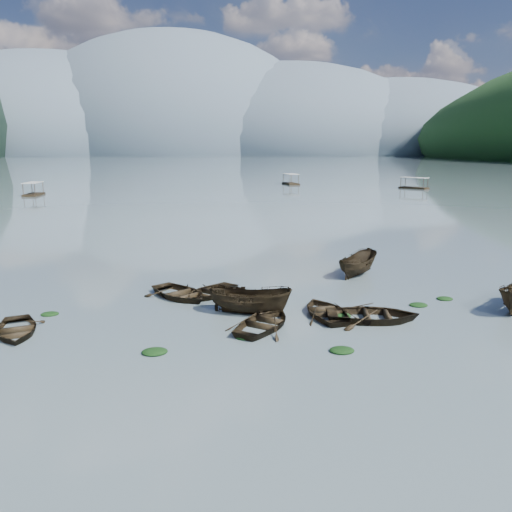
{
  "coord_description": "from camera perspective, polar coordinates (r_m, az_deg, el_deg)",
  "views": [
    {
      "loc": [
        -2.87,
        -19.11,
        8.66
      ],
      "look_at": [
        0.0,
        12.0,
        2.0
      ],
      "focal_mm": 35.0,
      "sensor_mm": 36.0,
      "label": 1
    }
  ],
  "objects": [
    {
      "name": "rowboat_4",
      "position": [
        26.74,
        13.19,
        -7.19
      ],
      "size": [
        5.26,
        4.11,
        0.99
      ],
      "primitive_type": "imported",
      "rotation": [
        0.0,
        0.0,
        1.42
      ],
      "color": "black",
      "rests_on": "ground"
    },
    {
      "name": "weed_clump_6",
      "position": [
        32.98,
        -10.5,
        -3.4
      ],
      "size": [
        0.86,
        0.71,
        0.18
      ],
      "primitive_type": "ellipsoid",
      "color": "black",
      "rests_on": "ground"
    },
    {
      "name": "weed_clump_3",
      "position": [
        27.02,
        9.81,
        -6.84
      ],
      "size": [
        0.98,
        0.82,
        0.22
      ],
      "primitive_type": "ellipsoid",
      "color": "black",
      "rests_on": "ground"
    },
    {
      "name": "ground_plane",
      "position": [
        21.17,
        3.06,
        -12.13
      ],
      "size": [
        2400.0,
        2400.0,
        0.0
      ],
      "primitive_type": "plane",
      "color": "slate"
    },
    {
      "name": "rowboat_2",
      "position": [
        27.12,
        -0.7,
        -6.59
      ],
      "size": [
        4.91,
        3.14,
        1.77
      ],
      "primitive_type": "imported",
      "rotation": [
        0.0,
        0.0,
        1.24
      ],
      "color": "black",
      "rests_on": "ground"
    },
    {
      "name": "haze_mtn_b",
      "position": [
        920.92,
        -9.01,
        11.35
      ],
      "size": [
        520.0,
        520.0,
        340.0
      ],
      "primitive_type": "ellipsoid",
      "color": "#475666",
      "rests_on": "ground"
    },
    {
      "name": "haze_mtn_c",
      "position": [
        930.18,
        3.63,
        11.48
      ],
      "size": [
        520.0,
        520.0,
        260.0
      ],
      "primitive_type": "ellipsoid",
      "color": "#475666",
      "rests_on": "ground"
    },
    {
      "name": "rowboat_1",
      "position": [
        25.09,
        0.99,
        -8.16
      ],
      "size": [
        4.87,
        5.18,
        0.87
      ],
      "primitive_type": "imported",
      "rotation": [
        0.0,
        0.0,
        2.54
      ],
      "color": "black",
      "rests_on": "ground"
    },
    {
      "name": "pontoon_right",
      "position": [
        120.24,
        17.58,
        7.35
      ],
      "size": [
        6.09,
        6.56,
        2.43
      ],
      "primitive_type": null,
      "rotation": [
        0.0,
        0.0,
        0.7
      ],
      "color": "black",
      "rests_on": "ground"
    },
    {
      "name": "rowboat_6",
      "position": [
        30.35,
        -8.69,
        -4.69
      ],
      "size": [
        5.27,
        5.53,
        0.93
      ],
      "primitive_type": "imported",
      "rotation": [
        0.0,
        0.0,
        0.65
      ],
      "color": "black",
      "rests_on": "ground"
    },
    {
      "name": "weed_clump_5",
      "position": [
        29.11,
        -22.49,
        -6.22
      ],
      "size": [
        0.95,
        0.77,
        0.2
      ],
      "primitive_type": "ellipsoid",
      "color": "black",
      "rests_on": "ground"
    },
    {
      "name": "pontoon_left",
      "position": [
        106.43,
        -24.04,
        6.34
      ],
      "size": [
        2.9,
        6.44,
        2.43
      ],
      "primitive_type": null,
      "rotation": [
        0.0,
        0.0,
        0.04
      ],
      "color": "black",
      "rests_on": "ground"
    },
    {
      "name": "haze_mtn_d",
      "position": [
        974.21,
        14.35,
        11.16
      ],
      "size": [
        520.0,
        520.0,
        220.0
      ],
      "primitive_type": "ellipsoid",
      "color": "#475666",
      "rests_on": "ground"
    },
    {
      "name": "pontoon_centre",
      "position": [
        129.13,
        3.99,
        8.16
      ],
      "size": [
        3.75,
        7.07,
        2.58
      ],
      "primitive_type": null,
      "rotation": [
        0.0,
        0.0,
        0.14
      ],
      "color": "black",
      "rests_on": "ground"
    },
    {
      "name": "rowboat_0",
      "position": [
        26.89,
        -25.73,
        -8.0
      ],
      "size": [
        3.93,
        4.64,
        0.82
      ],
      "primitive_type": "imported",
      "rotation": [
        0.0,
        0.0,
        0.33
      ],
      "color": "black",
      "rests_on": "ground"
    },
    {
      "name": "rowboat_8",
      "position": [
        36.07,
        11.49,
        -2.1
      ],
      "size": [
        4.34,
        4.66,
        1.79
      ],
      "primitive_type": "imported",
      "rotation": [
        0.0,
        0.0,
        2.43
      ],
      "color": "black",
      "rests_on": "ground"
    },
    {
      "name": "weed_clump_2",
      "position": [
        22.57,
        9.78,
        -10.71
      ],
      "size": [
        1.11,
        0.89,
        0.24
      ],
      "primitive_type": "ellipsoid",
      "color": "black",
      "rests_on": "ground"
    },
    {
      "name": "haze_mtn_a",
      "position": [
        954.43,
        -21.3,
        10.72
      ],
      "size": [
        520.0,
        520.0,
        280.0
      ],
      "primitive_type": "ellipsoid",
      "color": "#475666",
      "rests_on": "ground"
    },
    {
      "name": "weed_clump_4",
      "position": [
        29.88,
        18.07,
        -5.43
      ],
      "size": [
        1.05,
        0.83,
        0.22
      ],
      "primitive_type": "ellipsoid",
      "color": "black",
      "rests_on": "ground"
    },
    {
      "name": "weed_clump_7",
      "position": [
        31.64,
        20.76,
        -4.66
      ],
      "size": [
        0.96,
        0.77,
        0.21
      ],
      "primitive_type": "ellipsoid",
      "color": "black",
      "rests_on": "ground"
    },
    {
      "name": "rowboat_3",
      "position": [
        27.1,
        8.03,
        -6.72
      ],
      "size": [
        3.48,
        4.48,
        0.85
      ],
      "primitive_type": "imported",
      "rotation": [
        0.0,
        0.0,
        3.28
      ],
      "color": "black",
      "rests_on": "ground"
    },
    {
      "name": "rowboat_7",
      "position": [
        30.5,
        -5.3,
        -4.51
      ],
      "size": [
        4.89,
        5.0,
        0.85
      ],
      "primitive_type": "imported",
      "rotation": [
        0.0,
        0.0,
        5.56
      ],
      "color": "black",
      "rests_on": "ground"
    },
    {
      "name": "weed_clump_1",
      "position": [
        23.75,
        -1.3,
        -9.36
      ],
      "size": [
        0.86,
        0.69,
        0.19
      ],
      "primitive_type": "ellipsoid",
      "color": "black",
      "rests_on": "ground"
    },
    {
      "name": "weed_clump_0",
      "position": [
        22.54,
        -11.5,
        -10.82
      ],
      "size": [
        1.13,
        0.93,
        0.25
      ],
      "primitive_type": "ellipsoid",
      "color": "black",
      "rests_on": "ground"
    }
  ]
}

